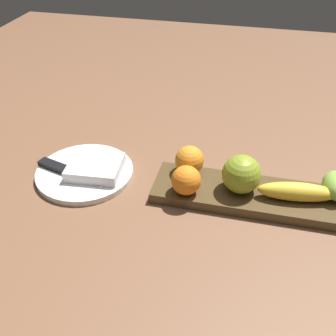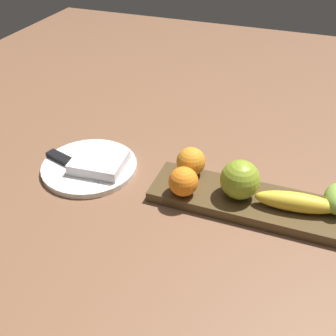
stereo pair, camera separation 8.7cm
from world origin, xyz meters
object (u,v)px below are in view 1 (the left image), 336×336
Objects in this scene: grape_bunch at (335,186)px; orange_near_apple at (189,160)px; banana at (297,192)px; folded_napkin at (95,167)px; apple at (241,174)px; dinner_plate at (85,173)px; knife at (61,169)px; orange_near_banana at (186,180)px; fruit_tray at (259,197)px.

orange_near_apple is at bearing 177.93° from grape_bunch.
banana reaches higher than folded_napkin.
apple is 0.36m from dinner_plate.
dinner_plate is at bearing -7.13° from banana.
orange_near_apple reaches higher than knife.
knife reaches higher than dinner_plate.
orange_near_apple is 0.24m from dinner_plate.
grape_bunch is at bearing 2.75° from dinner_plate.
knife is (-0.40, -0.01, -0.05)m from apple.
orange_near_apple is at bearing 8.89° from dinner_plate.
apple is at bearing -172.11° from grape_bunch.
grape_bunch is (0.19, 0.03, -0.02)m from apple.
folded_napkin is (-0.21, -0.04, -0.03)m from orange_near_apple.
knife is (-0.29, 0.02, -0.04)m from orange_near_banana.
orange_near_banana reaches higher than folded_napkin.
banana is 1.37× the size of folded_napkin.
knife is at bearing 176.08° from orange_near_banana.
orange_near_banana is 0.28× the size of dinner_plate.
banana is 0.52m from knife.
apple is at bearing -17.82° from orange_near_apple.
fruit_tray is 0.08m from banana.
folded_napkin is at bearing 180.00° from fruit_tray.
apple is at bearing -8.93° from banana.
fruit_tray is 7.24× the size of orange_near_banana.
fruit_tray is at bearing -0.00° from dinner_plate.
folded_napkin is (-0.21, 0.03, -0.03)m from orange_near_banana.
orange_near_apple is 0.29m from knife.
orange_near_apple is at bearing -16.83° from banana.
apple is 0.19m from grape_bunch.
grape_bunch is at bearing 9.96° from fruit_tray.
orange_near_apple reaches higher than folded_napkin.
orange_near_banana is 0.25m from dinner_plate.
folded_napkin reaches higher than dinner_plate.
dinner_plate is (-0.35, 0.00, -0.06)m from apple.
knife is (-0.44, -0.01, 0.01)m from fruit_tray.
apple is 0.70× the size of folded_napkin.
banana is 0.47m from dinner_plate.
orange_near_apple is at bearing 166.76° from fruit_tray.
banana is 2.05× the size of grape_bunch.
fruit_tray is at bearing 17.63° from knife.
apple reaches higher than folded_napkin.
fruit_tray is at bearing -13.24° from orange_near_apple.
grape_bunch is (0.15, 0.03, 0.04)m from fruit_tray.
grape_bunch is (0.07, 0.03, 0.01)m from banana.
orange_near_banana reaches higher than dinner_plate.
banana is 0.90× the size of knife.
fruit_tray is 0.17m from orange_near_apple.
orange_near_banana is (-0.15, -0.03, 0.04)m from fruit_tray.
orange_near_banana is at bearing -8.97° from folded_napkin.
knife is at bearing -5.53° from banana.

